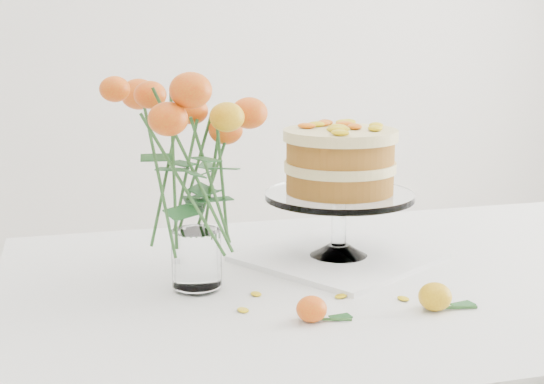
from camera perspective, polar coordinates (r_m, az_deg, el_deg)
The scene contains 11 objects.
table at distance 1.50m, azimuth 8.15°, elevation -9.12°, with size 1.43×0.93×0.76m.
napkin at distance 1.55m, azimuth 5.01°, elevation -4.93°, with size 0.33×0.33×0.01m, color white.
cake_stand at distance 1.50m, azimuth 5.14°, elevation 1.81°, with size 0.30×0.30×0.27m.
rose_vase at distance 1.31m, azimuth -5.89°, elevation 3.41°, with size 0.38×0.38×0.44m.
loose_rose_near at distance 1.30m, azimuth 12.20°, elevation -7.72°, with size 0.10×0.06×0.05m.
loose_rose_far at distance 1.22m, azimuth 3.02°, elevation -8.81°, with size 0.09×0.05×0.04m.
stray_petal_a at distance 1.34m, azimuth 5.20°, elevation -7.83°, with size 0.03×0.02×0.00m, color gold.
stray_petal_b at distance 1.34m, azimuth 9.86°, elevation -7.93°, with size 0.03×0.02×0.00m, color gold.
stray_petal_c at distance 1.32m, azimuth 12.18°, elevation -8.28°, with size 0.03×0.02×0.00m, color gold.
stray_petal_d at distance 1.34m, azimuth -1.21°, elevation -7.70°, with size 0.03×0.02×0.00m, color gold.
stray_petal_e at distance 1.27m, azimuth -2.20°, elevation -8.89°, with size 0.03×0.02×0.00m, color gold.
Camera 1 is at (-0.57, -1.28, 1.21)m, focal length 50.00 mm.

